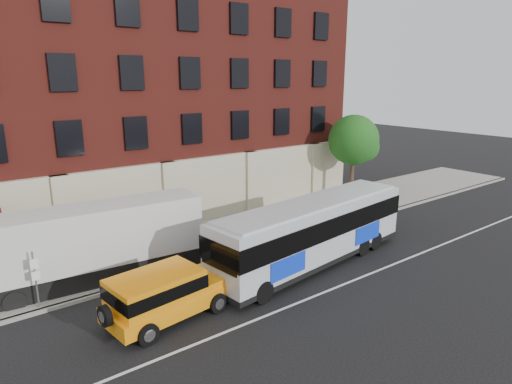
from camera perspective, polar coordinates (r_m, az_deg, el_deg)
ground at (r=18.36m, az=6.38°, el=-14.66°), size 120.00×120.00×0.00m
sidewalk at (r=24.97m, az=-8.01°, el=-6.34°), size 60.00×6.00×0.15m
kerb at (r=22.57m, az=-4.23°, el=-8.57°), size 60.00×0.25×0.15m
lane_line at (r=18.67m, az=5.30°, el=-14.07°), size 60.00×0.12×0.01m
building at (r=30.55m, az=-15.98°, el=11.53°), size 30.00×12.10×15.00m
sign_pole at (r=19.35m, az=-26.52°, el=-9.82°), size 0.30×0.20×2.50m
street_tree at (r=32.73m, az=12.52°, el=6.32°), size 3.60×3.60×6.20m
city_bus at (r=21.65m, az=7.35°, el=-4.85°), size 11.95×3.85×3.22m
yellow_suv at (r=17.33m, az=-11.83°, el=-12.59°), size 5.23×2.72×1.95m
shipping_container at (r=20.88m, az=-21.41°, el=-6.66°), size 10.66×2.95×3.51m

